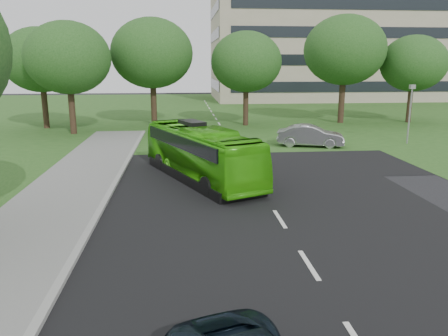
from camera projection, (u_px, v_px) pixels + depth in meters
name	position (u px, v px, depth m)	size (l,w,h in m)	color
ground	(292.00, 239.00, 15.01)	(160.00, 160.00, 0.00)	black
street_surfaces	(222.00, 135.00, 37.00)	(120.00, 120.00, 0.15)	black
office_building	(332.00, 24.00, 74.13)	(40.10, 20.10, 25.00)	tan
tree_park_a	(68.00, 58.00, 36.28)	(7.07, 7.07, 9.40)	black
tree_park_b	(152.00, 53.00, 41.37)	(7.77, 7.77, 10.19)	black
tree_park_c	(246.00, 62.00, 41.61)	(6.75, 6.75, 8.97)	black
tree_park_d	(345.00, 50.00, 43.19)	(8.06, 8.06, 10.66)	black
tree_park_e	(414.00, 63.00, 43.87)	(6.56, 6.56, 8.75)	black
tree_park_f	(41.00, 60.00, 39.65)	(6.88, 6.88, 9.19)	black
bus	(200.00, 153.00, 22.68)	(2.31, 9.86, 2.75)	#3EBA11
sedan	(310.00, 136.00, 31.80)	(1.67, 4.79, 1.58)	#A3A3A7
camera_pole	(410.00, 106.00, 32.44)	(0.37, 0.32, 4.41)	gray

